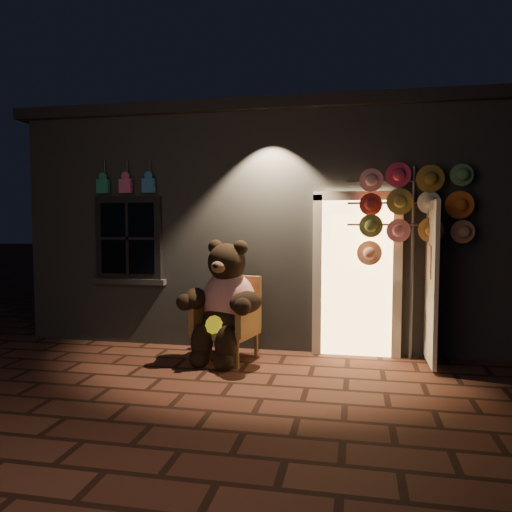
# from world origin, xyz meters

# --- Properties ---
(ground) EXTENTS (60.00, 60.00, 0.00)m
(ground) POSITION_xyz_m (0.00, 0.00, 0.00)
(ground) COLOR brown
(ground) RESTS_ON ground
(shop_building) EXTENTS (7.30, 5.95, 3.51)m
(shop_building) POSITION_xyz_m (0.00, 3.99, 1.74)
(shop_building) COLOR slate
(shop_building) RESTS_ON ground
(wicker_armchair) EXTENTS (0.86, 0.81, 1.07)m
(wicker_armchair) POSITION_xyz_m (-0.28, 0.98, 0.54)
(wicker_armchair) COLOR olive
(wicker_armchair) RESTS_ON ground
(teddy_bear) EXTENTS (1.12, 0.98, 1.58)m
(teddy_bear) POSITION_xyz_m (-0.30, 0.84, 0.76)
(teddy_bear) COLOR #AB1612
(teddy_bear) RESTS_ON ground
(hat_rack) EXTENTS (1.54, 0.22, 2.51)m
(hat_rack) POSITION_xyz_m (2.01, 1.28, 1.96)
(hat_rack) COLOR #59595E
(hat_rack) RESTS_ON ground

